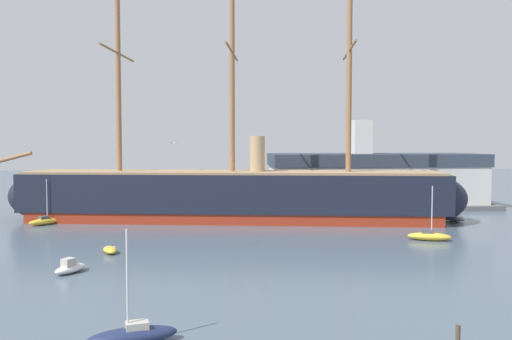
{
  "coord_description": "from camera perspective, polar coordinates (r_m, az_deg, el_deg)",
  "views": [
    {
      "loc": [
        -2.66,
        -17.14,
        11.27
      ],
      "look_at": [
        1.23,
        38.85,
        8.3
      ],
      "focal_mm": 35.51,
      "sensor_mm": 36.0,
      "label": 1
    }
  ],
  "objects": [
    {
      "name": "motorboat_distant_centre",
      "position": [
        80.96,
        -0.55,
        -4.55
      ],
      "size": [
        4.08,
        1.79,
        1.7
      ],
      "color": "#236670",
      "rests_on": "ground"
    },
    {
      "name": "mooring_piling_midwater",
      "position": [
        30.29,
        21.79,
        -17.37
      ],
      "size": [
        0.25,
        0.25,
        1.64
      ],
      "primitive_type": "cylinder",
      "color": "#4C3D2D",
      "rests_on": "ground"
    },
    {
      "name": "tall_ship",
      "position": [
        73.54,
        -2.68,
        -2.8
      ],
      "size": [
        72.64,
        18.77,
        35.01
      ],
      "color": "maroon",
      "rests_on": "ground"
    },
    {
      "name": "dockside_warehouse_right",
      "position": [
        93.13,
        13.08,
        -1.08
      ],
      "size": [
        40.05,
        16.33,
        15.41
      ],
      "color": "#565659",
      "rests_on": "ground"
    },
    {
      "name": "dinghy_alongside_bow",
      "position": [
        54.62,
        -16.13,
        -8.63
      ],
      "size": [
        2.27,
        3.15,
        0.68
      ],
      "color": "gold",
      "rests_on": "ground"
    },
    {
      "name": "motorboat_far_right",
      "position": [
        78.88,
        21.43,
        -5.06
      ],
      "size": [
        2.92,
        3.33,
        1.33
      ],
      "color": "gray",
      "rests_on": "ground"
    },
    {
      "name": "sailboat_alongside_stern",
      "position": [
        62.47,
        18.93,
        -7.03
      ],
      "size": [
        5.1,
        2.87,
        6.36
      ],
      "color": "gold",
      "rests_on": "ground"
    },
    {
      "name": "seagull_in_flight",
      "position": [
        50.87,
        -9.2,
        3.02
      ],
      "size": [
        0.97,
        0.66,
        0.13
      ],
      "color": "silver"
    },
    {
      "name": "motorboat_mid_left",
      "position": [
        47.58,
        -20.21,
        -10.29
      ],
      "size": [
        2.79,
        3.38,
        1.33
      ],
      "color": "silver",
      "rests_on": "ground"
    },
    {
      "name": "sailboat_foreground_left",
      "position": [
        30.58,
        -13.7,
        -17.58
      ],
      "size": [
        5.25,
        2.83,
        6.55
      ],
      "color": "#1E284C",
      "rests_on": "ground"
    },
    {
      "name": "sailboat_far_left",
      "position": [
        76.24,
        -22.61,
        -5.31
      ],
      "size": [
        4.35,
        4.56,
        6.32
      ],
      "color": "gold",
      "rests_on": "ground"
    }
  ]
}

